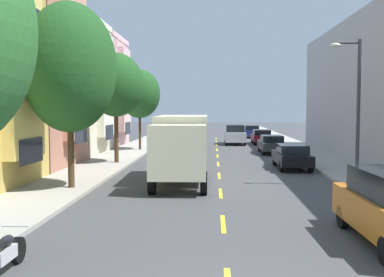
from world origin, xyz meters
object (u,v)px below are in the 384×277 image
at_px(parked_wagon_navy, 252,131).
at_px(moving_silver_sedan, 235,134).
at_px(street_tree_farthest, 140,94).
at_px(parked_sedan_black, 292,156).
at_px(street_tree_second, 69,68).
at_px(street_tree_third, 116,85).
at_px(parked_sedan_burgundy, 262,136).
at_px(street_lamp, 355,100).
at_px(delivery_box_truck, 182,144).
at_px(parked_motorcycle, 3,255).
at_px(parked_hatchback_sky, 175,136).
at_px(parked_sedan_charcoal, 272,144).

bearing_deg(parked_wagon_navy, moving_silver_sedan, -103.40).
xyz_separation_m(street_tree_farthest, parked_sedan_black, (10.69, -10.64, -3.98)).
relative_size(street_tree_second, street_tree_third, 1.15).
xyz_separation_m(parked_sedan_black, moving_silver_sedan, (-2.49, 18.19, 0.24)).
relative_size(parked_sedan_burgundy, parked_wagon_navy, 0.95).
xyz_separation_m(street_lamp, parked_wagon_navy, (-1.61, 35.07, -3.08)).
bearing_deg(delivery_box_truck, parked_wagon_navy, 79.83).
bearing_deg(delivery_box_truck, parked_motorcycle, -103.70).
relative_size(street_tree_farthest, parked_hatchback_sky, 1.65).
xyz_separation_m(street_tree_third, moving_silver_sedan, (8.20, 16.68, -4.00)).
distance_m(parked_sedan_burgundy, moving_silver_sedan, 2.71).
relative_size(street_tree_second, street_tree_farthest, 1.19).
bearing_deg(parked_sedan_charcoal, parked_motorcycle, -108.71).
bearing_deg(parked_hatchback_sky, parked_sedan_burgundy, -3.87).
bearing_deg(parked_sedan_charcoal, parked_sedan_burgundy, 88.73).
bearing_deg(parked_motorcycle, parked_sedan_black, 62.64).
distance_m(parked_hatchback_sky, moving_silver_sedan, 6.11).
xyz_separation_m(street_tree_third, parked_motorcycle, (1.65, -18.97, -4.58)).
distance_m(street_tree_second, delivery_box_truck, 6.15).
relative_size(street_tree_farthest, parked_sedan_black, 1.46).
distance_m(street_tree_farthest, street_lamp, 20.93).
bearing_deg(parked_sedan_black, parked_wagon_navy, 89.90).
xyz_separation_m(street_tree_third, parked_sedan_burgundy, (10.87, 17.10, -4.24)).
relative_size(street_tree_third, delivery_box_truck, 0.93).
bearing_deg(street_tree_third, parked_hatchback_sky, 82.99).
bearing_deg(street_lamp, parked_wagon_navy, 92.62).
height_order(street_tree_farthest, parked_wagon_navy, street_tree_farthest).
xyz_separation_m(street_tree_farthest, delivery_box_truck, (4.60, -16.01, -2.90)).
bearing_deg(parked_sedan_black, delivery_box_truck, -138.58).
height_order(street_lamp, moving_silver_sedan, street_lamp).
distance_m(delivery_box_truck, moving_silver_sedan, 23.85).
relative_size(street_lamp, delivery_box_truck, 0.87).
xyz_separation_m(street_tree_second, street_lamp, (12.34, 1.37, -1.37)).
height_order(delivery_box_truck, parked_motorcycle, delivery_box_truck).
xyz_separation_m(parked_hatchback_sky, parked_wagon_navy, (8.56, 9.62, 0.05)).
bearing_deg(street_tree_second, parked_sedan_black, 35.47).
height_order(street_tree_third, parked_wagon_navy, street_tree_third).
distance_m(parked_hatchback_sky, parked_wagon_navy, 12.88).
xyz_separation_m(parked_sedan_burgundy, moving_silver_sedan, (-2.67, -0.43, 0.24)).
height_order(parked_sedan_burgundy, parked_wagon_navy, parked_wagon_navy).
bearing_deg(parked_sedan_black, parked_motorcycle, -117.36).
height_order(street_tree_second, delivery_box_truck, street_tree_second).
bearing_deg(parked_motorcycle, parked_wagon_navy, 78.90).
bearing_deg(street_tree_second, street_tree_farthest, 90.00).
height_order(street_tree_second, street_tree_farthest, street_tree_second).
distance_m(parked_sedan_black, parked_motorcycle, 19.66).
distance_m(street_tree_second, moving_silver_sedan, 27.41).
bearing_deg(parked_hatchback_sky, delivery_box_truck, -84.37).
distance_m(parked_hatchback_sky, parked_motorcycle, 36.67).
height_order(moving_silver_sedan, parked_motorcycle, moving_silver_sedan).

